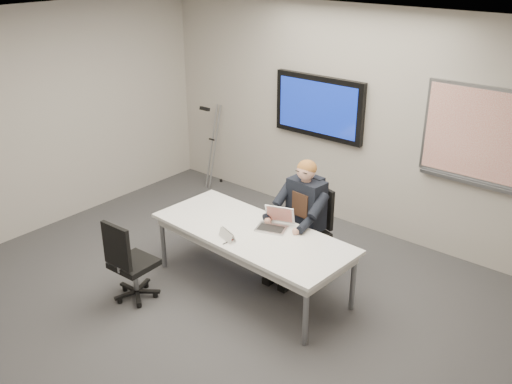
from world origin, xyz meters
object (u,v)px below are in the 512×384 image
Objects in this scene: office_chair_far at (309,242)px; laptop at (275,223)px; office_chair_near at (132,275)px; seated_person at (296,231)px; conference_table at (252,238)px.

office_chair_far is 0.69m from laptop.
office_chair_near is 2.38× the size of laptop.
seated_person is (-0.01, -0.24, 0.23)m from office_chair_far.
office_chair_far is at bearing 77.17° from conference_table.
office_chair_far is 0.72× the size of seated_person.
laptop is at bearing -98.69° from seated_person.
conference_table is 0.84m from office_chair_far.
seated_person reaches higher than office_chair_near.
office_chair_near is (-1.03, -1.73, -0.01)m from office_chair_far.
seated_person reaches higher than laptop.
seated_person is 3.40× the size of laptop.
office_chair_near is at bearing -103.56° from office_chair_far.
office_chair_far is 2.46× the size of laptop.
office_chair_far is at bearing -122.99° from office_chair_near.
office_chair_far is at bearing 92.17° from seated_person.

